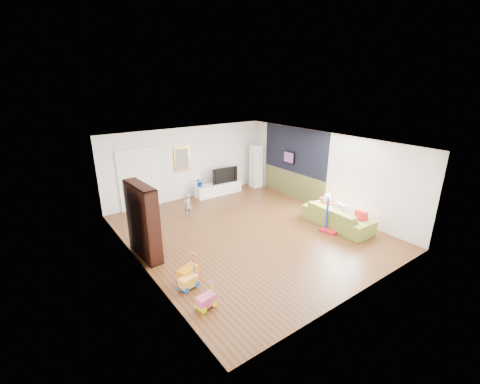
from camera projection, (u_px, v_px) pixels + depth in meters
floor at (248, 231)px, 9.69m from camera, size 6.50×7.50×0.00m
ceiling at (249, 143)px, 8.79m from camera, size 6.50×7.50×0.00m
wall_back at (188, 163)px, 12.10m from camera, size 6.50×0.00×2.70m
wall_front at (362, 238)px, 6.38m from camera, size 6.50×0.00×2.70m
wall_left at (137, 216)px, 7.44m from camera, size 0.00×7.50×2.70m
wall_right at (323, 171)px, 11.04m from camera, size 0.00×7.50×2.70m
navy_accent at (294, 150)px, 11.94m from camera, size 0.01×3.20×1.70m
olive_wainscot at (292, 185)px, 12.39m from camera, size 0.01×3.20×1.00m
doorway at (140, 180)px, 11.11m from camera, size 1.45×0.06×2.10m
painting_back at (182, 159)px, 11.87m from camera, size 0.62×0.06×0.92m
artwork_right at (289, 157)px, 12.15m from camera, size 0.04×0.56×0.46m
media_console at (218, 189)px, 12.77m from camera, size 1.94×0.50×0.45m
tall_cabinet at (256, 166)px, 13.46m from camera, size 0.44×0.44×1.80m
bookshelf at (143, 221)px, 8.05m from camera, size 0.42×1.35×1.94m
sofa at (337, 217)px, 9.93m from camera, size 0.94×2.25×0.65m
basketball_hoop at (331, 214)px, 9.47m from camera, size 0.48×0.55×1.18m
ride_on_yellow at (188, 269)px, 7.22m from camera, size 0.54×0.44×0.62m
ride_on_orange at (188, 278)px, 6.96m from camera, size 0.45×0.33×0.54m
ride_on_pink at (206, 297)px, 6.38m from camera, size 0.41×0.29×0.51m
child at (187, 205)px, 10.68m from camera, size 0.28×0.19×0.77m
tv at (224, 175)px, 12.74m from camera, size 1.10×0.21×0.63m
vase_plant at (200, 182)px, 12.22m from camera, size 0.37×0.33×0.38m
pillow_left at (361, 216)px, 9.50m from camera, size 0.14×0.38×0.38m
pillow_center at (342, 209)px, 10.03m from camera, size 0.17×0.35×0.34m
pillow_right at (326, 203)px, 10.51m from camera, size 0.15×0.35×0.34m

